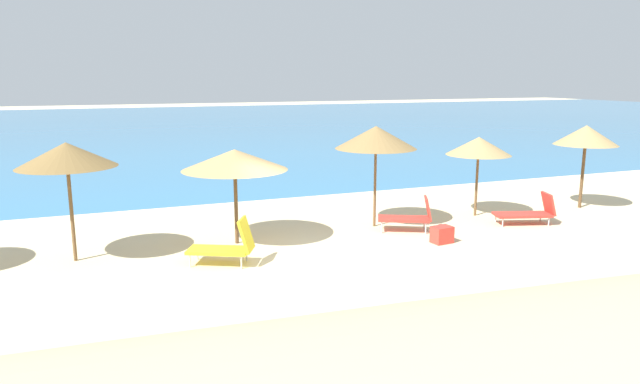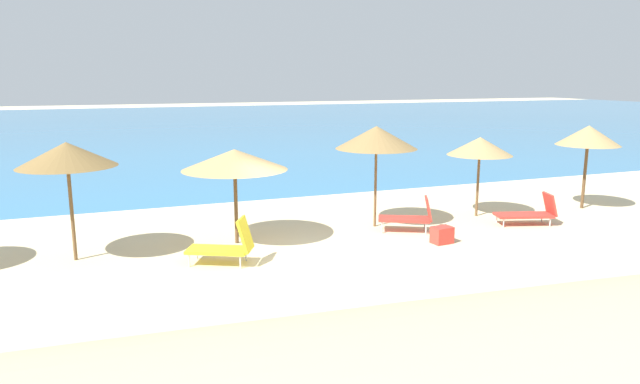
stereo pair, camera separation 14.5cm
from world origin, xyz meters
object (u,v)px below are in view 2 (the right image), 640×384
at_px(beach_umbrella_1, 67,155).
at_px(beach_umbrella_4, 480,146).
at_px(beach_umbrella_2, 235,160).
at_px(cooler_box, 442,235).
at_px(beach_umbrella_3, 376,138).
at_px(lounge_chair_2, 530,212).
at_px(beach_umbrella_5, 588,136).
at_px(lounge_chair_0, 411,216).
at_px(lounge_chair_1, 226,245).

height_order(beach_umbrella_1, beach_umbrella_4, beach_umbrella_1).
bearing_deg(beach_umbrella_1, beach_umbrella_2, 0.45).
height_order(beach_umbrella_1, cooler_box, beach_umbrella_1).
distance_m(beach_umbrella_3, cooler_box, 3.25).
bearing_deg(lounge_chair_2, beach_umbrella_5, -53.23).
bearing_deg(lounge_chair_0, beach_umbrella_5, -58.49).
xyz_separation_m(beach_umbrella_2, beach_umbrella_4, (7.46, 0.27, -0.02)).
xyz_separation_m(beach_umbrella_1, cooler_box, (8.68, -1.83, -2.24)).
bearing_deg(lounge_chair_0, beach_umbrella_1, 112.98).
relative_size(beach_umbrella_3, beach_umbrella_4, 1.18).
distance_m(lounge_chair_0, lounge_chair_2, 3.62).
xyz_separation_m(beach_umbrella_5, lounge_chair_2, (-3.02, -1.08, -1.98)).
xyz_separation_m(beach_umbrella_1, beach_umbrella_2, (3.80, 0.03, -0.31)).
xyz_separation_m(beach_umbrella_5, cooler_box, (-6.40, -1.81, -2.12)).
bearing_deg(beach_umbrella_3, lounge_chair_2, -18.16).
bearing_deg(lounge_chair_0, lounge_chair_1, 127.30).
bearing_deg(beach_umbrella_5, lounge_chair_0, -175.30).
bearing_deg(beach_umbrella_4, cooler_box, -140.33).
relative_size(beach_umbrella_3, cooler_box, 5.63).
bearing_deg(beach_umbrella_3, lounge_chair_1, -158.37).
height_order(lounge_chair_2, cooler_box, lounge_chair_2).
height_order(beach_umbrella_1, lounge_chair_0, beach_umbrella_1).
bearing_deg(beach_umbrella_2, beach_umbrella_1, -179.55).
distance_m(beach_umbrella_3, lounge_chair_2, 4.96).
distance_m(beach_umbrella_4, lounge_chair_2, 2.41).
height_order(beach_umbrella_3, cooler_box, beach_umbrella_3).
xyz_separation_m(lounge_chair_0, lounge_chair_2, (3.58, -0.54, -0.07)).
height_order(beach_umbrella_3, lounge_chair_2, beach_umbrella_3).
height_order(beach_umbrella_5, lounge_chair_0, beach_umbrella_5).
xyz_separation_m(beach_umbrella_3, cooler_box, (0.86, -2.12, -2.31)).
relative_size(beach_umbrella_1, cooler_box, 5.43).
bearing_deg(cooler_box, beach_umbrella_4, 39.67).
bearing_deg(beach_umbrella_3, cooler_box, -67.83).
relative_size(lounge_chair_1, cooler_box, 3.16).
xyz_separation_m(beach_umbrella_1, lounge_chair_0, (8.48, -0.57, -2.03)).
xyz_separation_m(beach_umbrella_3, lounge_chair_1, (-4.60, -1.82, -2.08)).
relative_size(beach_umbrella_2, lounge_chair_2, 1.49).
relative_size(beach_umbrella_1, lounge_chair_0, 1.76).
xyz_separation_m(beach_umbrella_2, lounge_chair_1, (-0.58, -1.57, -1.70)).
bearing_deg(lounge_chair_1, beach_umbrella_2, 6.41).
height_order(lounge_chair_1, lounge_chair_2, lounge_chair_1).
relative_size(lounge_chair_1, lounge_chair_2, 0.90).
height_order(beach_umbrella_5, lounge_chair_1, beach_umbrella_5).
bearing_deg(lounge_chair_2, lounge_chair_0, 98.39).
relative_size(beach_umbrella_1, beach_umbrella_3, 0.97).
distance_m(beach_umbrella_1, beach_umbrella_3, 7.82).
distance_m(beach_umbrella_1, lounge_chair_2, 12.29).
xyz_separation_m(beach_umbrella_3, lounge_chair_2, (4.24, -1.39, -2.16)).
relative_size(beach_umbrella_4, beach_umbrella_5, 0.90).
xyz_separation_m(beach_umbrella_4, lounge_chair_1, (-8.04, -1.85, -1.69)).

